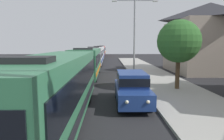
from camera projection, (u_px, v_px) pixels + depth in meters
bus_lead at (55, 87)px, 8.64m from camera, size 2.58×11.69×3.21m
bus_second_in_line at (87, 61)px, 21.72m from camera, size 2.58×10.60×3.21m
bus_middle at (95, 55)px, 34.50m from camera, size 2.58×11.28×3.21m
bus_fourth_in_line at (99, 52)px, 47.67m from camera, size 2.58×12.24×3.21m
bus_rear at (101, 51)px, 61.46m from camera, size 2.58×12.31×3.21m
bus_tail_end at (102, 50)px, 75.65m from camera, size 2.58×12.43×3.21m
white_suv at (132, 87)px, 11.77m from camera, size 1.86×4.70×1.90m
streetlamp_mid at (134, 29)px, 23.27m from camera, size 5.29×0.28×8.66m
roadside_tree at (179, 41)px, 14.91m from camera, size 3.24×3.24×5.24m
house_distant_gabled at (209, 37)px, 25.24m from camera, size 9.32×9.80×8.73m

